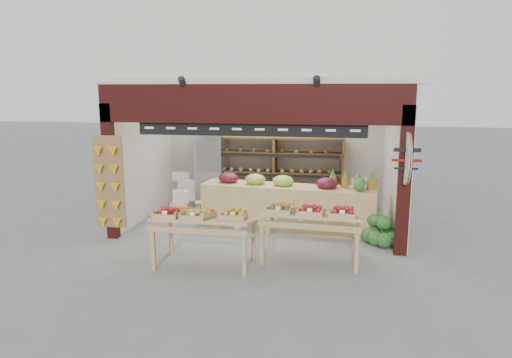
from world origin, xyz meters
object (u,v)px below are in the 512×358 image
at_px(mid_counter, 287,205).
at_px(display_table_left, 199,217).
at_px(display_table_right, 312,213).
at_px(back_shelving, 275,158).
at_px(refrigerator, 212,170).
at_px(watermelon_pile, 382,233).
at_px(cardboard_stack, 190,206).

bearing_deg(mid_counter, display_table_left, -118.49).
bearing_deg(display_table_right, display_table_left, -165.63).
distance_m(back_shelving, refrigerator, 1.62).
bearing_deg(watermelon_pile, back_shelving, 134.83).
relative_size(cardboard_stack, mid_counter, 0.27).
bearing_deg(refrigerator, mid_counter, -33.99).
bearing_deg(display_table_left, refrigerator, 102.09).
xyz_separation_m(display_table_right, watermelon_pile, (1.28, 1.11, -0.63)).
bearing_deg(display_table_right, mid_counter, 108.83).
distance_m(refrigerator, mid_counter, 2.68).
distance_m(refrigerator, display_table_right, 4.38).
bearing_deg(cardboard_stack, back_shelving, 32.34).
bearing_deg(watermelon_pile, display_table_right, -139.01).
relative_size(back_shelving, mid_counter, 0.90).
xyz_separation_m(refrigerator, mid_counter, (2.08, -1.64, -0.40)).
height_order(back_shelving, refrigerator, back_shelving).
bearing_deg(mid_counter, cardboard_stack, 166.80).
distance_m(back_shelving, mid_counter, 1.93).
distance_m(mid_counter, display_table_right, 1.94).
relative_size(cardboard_stack, watermelon_pile, 1.33).
relative_size(display_table_left, display_table_right, 0.95).
xyz_separation_m(refrigerator, watermelon_pile, (3.98, -2.33, -0.70)).
xyz_separation_m(refrigerator, display_table_left, (0.84, -3.92, -0.10)).
height_order(cardboard_stack, mid_counter, mid_counter).
xyz_separation_m(mid_counter, display_table_right, (0.62, -1.81, 0.33)).
relative_size(back_shelving, display_table_left, 2.06).
relative_size(refrigerator, watermelon_pile, 2.38).
relative_size(refrigerator, mid_counter, 0.49).
height_order(display_table_right, watermelon_pile, display_table_right).
bearing_deg(display_table_left, mid_counter, 61.51).
height_order(mid_counter, watermelon_pile, mid_counter).
bearing_deg(display_table_left, display_table_right, 14.37).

